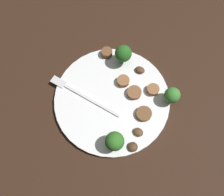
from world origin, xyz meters
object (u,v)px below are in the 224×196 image
Objects in this scene: broccoli_floret_0 at (123,54)px; mushroom_1 at (140,69)px; sausage_slice_3 at (107,53)px; sausage_slice_2 at (153,90)px; sausage_slice_4 at (134,93)px; sausage_slice_0 at (123,81)px; mushroom_0 at (138,132)px; mushroom_2 at (133,147)px; sausage_slice_1 at (144,114)px; broccoli_floret_2 at (115,141)px; plate at (112,99)px; broccoli_floret_1 at (172,95)px.

mushroom_1 is at bearing -168.45° from broccoli_floret_0.
sausage_slice_3 is (0.04, 0.01, -0.03)m from broccoli_floret_0.
sausage_slice_2 is 0.04m from sausage_slice_4.
sausage_slice_3 reaches higher than sausage_slice_0.
mushroom_0 and mushroom_2 have the same top height.
sausage_slice_3 is at bearing -32.42° from mushroom_2.
sausage_slice_1 is at bearing 155.02° from sausage_slice_4.
broccoli_floret_0 is at bearing -52.11° from broccoli_floret_2.
sausage_slice_0 is 0.15m from mushroom_2.
broccoli_floret_2 is 0.06m from mushroom_0.
sausage_slice_0 is at bearing 134.02° from broccoli_floret_0.
plate is 0.10m from mushroom_0.
mushroom_1 is (0.00, -0.10, 0.01)m from plate.
mushroom_0 reaches higher than plate.
mushroom_0 is (-0.04, 0.10, -0.00)m from sausage_slice_2.
broccoli_floret_1 is 1.68× the size of sausage_slice_3.
sausage_slice_4 is (0.05, -0.02, 0.00)m from sausage_slice_1.
sausage_slice_0 is at bearing -79.70° from plate.
sausage_slice_2 is 1.05× the size of sausage_slice_3.
broccoli_floret_2 is 0.19m from mushroom_1.
sausage_slice_2 is (0.02, -0.06, 0.00)m from sausage_slice_1.
sausage_slice_1 is (-0.08, -0.02, 0.01)m from plate.
mushroom_0 is at bearing 153.05° from sausage_slice_3.
broccoli_floret_1 is at bearing -85.34° from mushroom_2.
mushroom_0 is (-0.09, 0.02, 0.01)m from plate.
sausage_slice_1 is 0.06m from sausage_slice_2.
mushroom_1 is (-0.01, -0.05, -0.00)m from sausage_slice_0.
broccoli_floret_2 is 1.92× the size of sausage_slice_3.
broccoli_floret_2 is 0.15m from sausage_slice_2.
plate is at bearing 14.44° from sausage_slice_1.
sausage_slice_3 is at bearing 13.93° from mushroom_1.
mushroom_0 is at bearing 168.72° from plate.
broccoli_floret_1 is at bearing -106.01° from sausage_slice_1.
sausage_slice_0 is at bearing 82.26° from mushroom_1.
broccoli_floret_1 is 2.15× the size of mushroom_2.
mushroom_1 is (0.06, -0.02, -0.00)m from sausage_slice_2.
sausage_slice_1 reaches higher than mushroom_2.
sausage_slice_3 is at bearing 16.52° from broccoli_floret_0.
mushroom_0 is at bearing 114.53° from sausage_slice_1.
broccoli_floret_0 is at bearing -0.03° from broccoli_floret_1.
sausage_slice_2 reaches higher than sausage_slice_4.
sausage_slice_1 is at bearing 136.11° from mushroom_1.
sausage_slice_1 is 1.57× the size of mushroom_0.
plate is at bearing 54.59° from sausage_slice_2.
broccoli_floret_2 is at bearing 114.77° from mushroom_1.
sausage_slice_4 is at bearing -24.98° from sausage_slice_1.
sausage_slice_0 is at bearing 26.06° from sausage_slice_2.
broccoli_floret_0 is 1.95× the size of sausage_slice_2.
sausage_slice_2 is 0.06m from mushroom_1.
broccoli_floret_0 reaches higher than mushroom_0.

